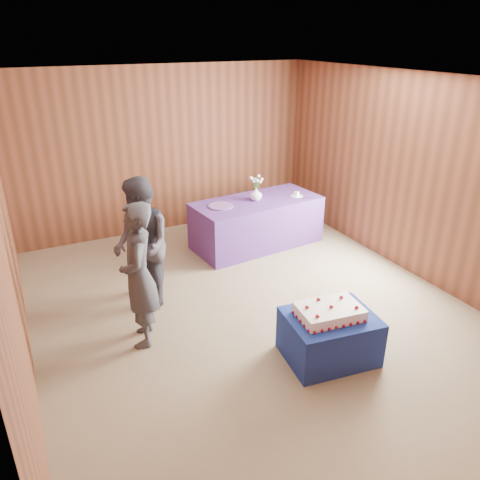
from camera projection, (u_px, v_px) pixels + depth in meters
ground at (250, 309)px, 5.80m from camera, size 6.00×6.00×0.00m
room_shell at (252, 167)px, 5.07m from camera, size 5.04×6.04×2.72m
cake_table at (329, 336)px, 4.85m from camera, size 0.98×0.81×0.50m
serving_table at (257, 223)px, 7.41m from camera, size 2.08×1.08×0.75m
sheet_cake at (329, 312)px, 4.72m from camera, size 0.72×0.53×0.15m
vase at (256, 194)px, 7.22m from camera, size 0.25×0.25×0.20m
flower_spray at (256, 179)px, 7.12m from camera, size 0.22×0.21×0.17m
platter at (221, 206)px, 6.99m from camera, size 0.44×0.44×0.02m
plate at (296, 196)px, 7.44m from camera, size 0.22×0.22×0.01m
cake_slice at (297, 193)px, 7.42m from camera, size 0.09×0.09×0.09m
knife at (307, 198)px, 7.34m from camera, size 0.26×0.08×0.00m
guest_left at (139, 276)px, 4.89m from camera, size 0.53×0.67×1.61m
guest_right at (142, 245)px, 5.56m from camera, size 0.65×0.82×1.64m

